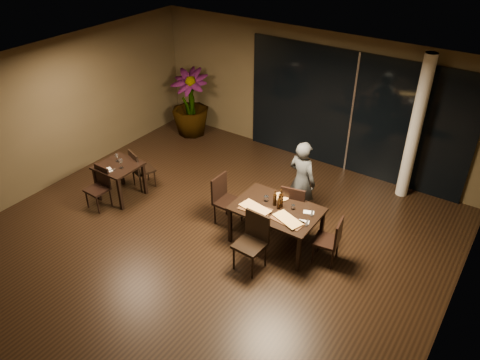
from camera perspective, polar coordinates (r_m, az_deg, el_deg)
name	(u,v)px	position (r m, az deg, el deg)	size (l,w,h in m)	color
ground	(205,245)	(8.55, -4.31, -7.94)	(8.00, 8.00, 0.00)	black
wall_back	(313,96)	(10.77, 8.87, 10.04)	(8.00, 0.10, 3.00)	#443924
wall_left	(45,117)	(10.44, -22.65, 7.15)	(0.10, 8.00, 3.00)	#443924
wall_right	(462,272)	(6.43, 25.41, -10.06)	(0.10, 8.00, 3.00)	#443924
ceiling	(197,86)	(6.99, -5.32, 11.33)	(8.00, 8.00, 0.04)	white
window_panel	(352,114)	(10.40, 13.54, 7.80)	(5.00, 0.06, 2.70)	black
column	(415,129)	(9.72, 20.56, 5.80)	(0.24, 0.24, 3.00)	silver
main_table	(277,212)	(8.21, 4.49, -3.87)	(1.50, 1.00, 0.75)	black
side_table	(119,170)	(9.77, -14.55, 1.16)	(0.80, 0.80, 0.75)	black
chair_main_far	(294,205)	(8.64, 6.56, -3.04)	(0.53, 0.53, 0.97)	black
chair_main_near	(253,238)	(7.79, 1.60, -7.12)	(0.49, 0.49, 1.01)	black
chair_main_left	(224,197)	(8.79, -1.92, -2.11)	(0.46, 0.46, 0.97)	black
chair_main_right	(331,239)	(8.04, 11.08, -7.04)	(0.47, 0.47, 0.88)	black
chair_side_far	(140,168)	(10.03, -12.15, 1.49)	(0.52, 0.52, 0.88)	black
chair_side_near	(100,185)	(9.67, -16.73, -0.57)	(0.41, 0.41, 0.86)	black
diner	(302,181)	(8.85, 7.55, -0.09)	(0.55, 0.37, 1.62)	#303335
potted_plant	(190,103)	(12.04, -6.10, 9.32)	(0.93, 0.93, 1.70)	#1A4918
pizza_board_left	(255,209)	(8.11, 1.85, -3.57)	(0.56, 0.28, 0.01)	#452A16
pizza_board_right	(288,221)	(7.88, 5.83, -4.95)	(0.57, 0.29, 0.01)	#452816
oblong_pizza_left	(255,208)	(8.10, 1.85, -3.47)	(0.53, 0.25, 0.02)	#6C0D09
oblong_pizza_right	(288,220)	(7.87, 5.84, -4.85)	(0.50, 0.23, 0.02)	#681509
round_pizza	(281,197)	(8.44, 5.04, -2.08)	(0.27, 0.27, 0.01)	#A82512
bottle_a	(275,198)	(8.16, 4.28, -2.21)	(0.06, 0.06, 0.30)	black
bottle_b	(279,202)	(8.09, 4.75, -2.68)	(0.06, 0.06, 0.27)	black
bottle_c	(281,198)	(8.11, 5.02, -2.24)	(0.08, 0.08, 0.35)	black
tumbler_left	(266,199)	(8.31, 3.22, -2.27)	(0.08, 0.08, 0.10)	white
tumbler_right	(293,207)	(8.15, 6.49, -3.29)	(0.07, 0.07, 0.08)	white
napkin_near	(304,222)	(7.89, 7.77, -5.09)	(0.18, 0.10, 0.01)	silver
napkin_far	(309,212)	(8.11, 8.37, -3.94)	(0.18, 0.10, 0.01)	white
wine_glass_a	(117,158)	(9.80, -14.78, 2.66)	(0.08, 0.08, 0.17)	white
wine_glass_b	(121,163)	(9.54, -14.33, 1.97)	(0.09, 0.09, 0.20)	white
side_napkin	(109,170)	(9.57, -15.70, 1.21)	(0.18, 0.11, 0.01)	white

